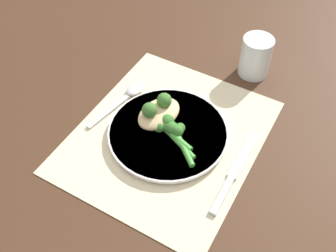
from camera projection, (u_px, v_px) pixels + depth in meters
ground_plane at (168, 136)px, 0.82m from camera, size 3.00×3.00×0.00m
placemat at (168, 136)px, 0.81m from camera, size 0.42×0.36×0.00m
plate at (168, 133)px, 0.81m from camera, size 0.25×0.25×0.01m
chicken_fillet at (159, 114)px, 0.81m from camera, size 0.11×0.09×0.03m
pesto_dollop_primary at (164, 100)px, 0.80m from camera, size 0.03×0.03×0.03m
pesto_dollop_secondary at (149, 111)px, 0.78m from camera, size 0.03×0.03×0.03m
broccoli_stalk_left at (159, 123)px, 0.80m from camera, size 0.06×0.12×0.03m
broccoli_stalk_front at (167, 127)px, 0.79m from camera, size 0.07×0.11×0.03m
broccoli_stalk_right at (177, 134)px, 0.78m from camera, size 0.08×0.09×0.03m
knife at (234, 172)px, 0.75m from camera, size 0.21×0.02×0.01m
spoon at (129, 94)px, 0.88m from camera, size 0.17×0.05×0.01m
water_glass at (255, 57)px, 0.91m from camera, size 0.07×0.07×0.10m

